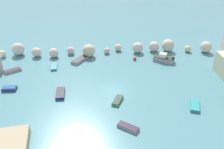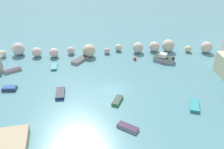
{
  "view_description": "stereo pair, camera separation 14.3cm",
  "coord_description": "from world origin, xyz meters",
  "px_view_note": "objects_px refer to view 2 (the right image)",
  "views": [
    {
      "loc": [
        -2.36,
        -33.6,
        21.58
      ],
      "look_at": [
        0.0,
        3.72,
        1.0
      ],
      "focal_mm": 38.48,
      "sensor_mm": 36.0,
      "label": 1
    },
    {
      "loc": [
        -2.21,
        -33.6,
        21.58
      ],
      "look_at": [
        0.0,
        3.72,
        1.0
      ],
      "focal_mm": 38.48,
      "sensor_mm": 36.0,
      "label": 2
    }
  ],
  "objects_px": {
    "moored_boat_1": "(164,59)",
    "channel_buoy": "(135,59)",
    "moored_boat_3": "(80,60)",
    "stone_dock": "(1,143)",
    "moored_boat_7": "(60,93)",
    "moored_boat_8": "(117,101)",
    "moored_boat_4": "(195,106)",
    "moored_boat_5": "(128,127)",
    "moored_boat_6": "(10,88)",
    "moored_boat_2": "(13,70)",
    "moored_boat_9": "(54,67)"
  },
  "relations": [
    {
      "from": "moored_boat_7",
      "to": "moored_boat_9",
      "type": "xyz_separation_m",
      "value": [
        -2.44,
        9.73,
        -0.06
      ]
    },
    {
      "from": "stone_dock",
      "to": "moored_boat_2",
      "type": "relative_size",
      "value": 1.84
    },
    {
      "from": "moored_boat_9",
      "to": "moored_boat_2",
      "type": "bearing_deg",
      "value": 92.95
    },
    {
      "from": "moored_boat_4",
      "to": "moored_boat_8",
      "type": "xyz_separation_m",
      "value": [
        -11.41,
        2.01,
        -0.0
      ]
    },
    {
      "from": "moored_boat_6",
      "to": "moored_boat_3",
      "type": "bearing_deg",
      "value": -136.38
    },
    {
      "from": "moored_boat_2",
      "to": "moored_boat_5",
      "type": "xyz_separation_m",
      "value": [
        20.04,
        -17.27,
        -0.0
      ]
    },
    {
      "from": "moored_boat_6",
      "to": "moored_boat_7",
      "type": "bearing_deg",
      "value": 167.4
    },
    {
      "from": "moored_boat_7",
      "to": "moored_boat_8",
      "type": "bearing_deg",
      "value": -109.25
    },
    {
      "from": "channel_buoy",
      "to": "moored_boat_2",
      "type": "xyz_separation_m",
      "value": [
        -24.01,
        -3.69,
        -0.12
      ]
    },
    {
      "from": "stone_dock",
      "to": "moored_boat_4",
      "type": "relative_size",
      "value": 1.83
    },
    {
      "from": "stone_dock",
      "to": "moored_boat_5",
      "type": "height_order",
      "value": "stone_dock"
    },
    {
      "from": "channel_buoy",
      "to": "moored_boat_3",
      "type": "relative_size",
      "value": 0.15
    },
    {
      "from": "moored_boat_7",
      "to": "moored_boat_8",
      "type": "distance_m",
      "value": 9.42
    },
    {
      "from": "moored_boat_1",
      "to": "moored_boat_8",
      "type": "relative_size",
      "value": 1.52
    },
    {
      "from": "moored_boat_4",
      "to": "moored_boat_8",
      "type": "relative_size",
      "value": 1.14
    },
    {
      "from": "moored_boat_5",
      "to": "channel_buoy",
      "type": "bearing_deg",
      "value": 115.36
    },
    {
      "from": "moored_boat_4",
      "to": "moored_boat_7",
      "type": "height_order",
      "value": "moored_boat_7"
    },
    {
      "from": "stone_dock",
      "to": "moored_boat_8",
      "type": "bearing_deg",
      "value": 30.48
    },
    {
      "from": "moored_boat_5",
      "to": "moored_boat_8",
      "type": "distance_m",
      "value": 6.24
    },
    {
      "from": "moored_boat_2",
      "to": "moored_boat_5",
      "type": "relative_size",
      "value": 1.11
    },
    {
      "from": "moored_boat_6",
      "to": "moored_boat_7",
      "type": "relative_size",
      "value": 0.67
    },
    {
      "from": "stone_dock",
      "to": "channel_buoy",
      "type": "bearing_deg",
      "value": 50.29
    },
    {
      "from": "channel_buoy",
      "to": "moored_boat_5",
      "type": "distance_m",
      "value": 21.33
    },
    {
      "from": "channel_buoy",
      "to": "moored_boat_2",
      "type": "relative_size",
      "value": 0.2
    },
    {
      "from": "moored_boat_2",
      "to": "moored_boat_6",
      "type": "distance_m",
      "value": 6.75
    },
    {
      "from": "moored_boat_2",
      "to": "moored_boat_8",
      "type": "relative_size",
      "value": 1.13
    },
    {
      "from": "moored_boat_1",
      "to": "moored_boat_3",
      "type": "relative_size",
      "value": 1.01
    },
    {
      "from": "moored_boat_3",
      "to": "moored_boat_7",
      "type": "relative_size",
      "value": 1.31
    },
    {
      "from": "stone_dock",
      "to": "moored_boat_3",
      "type": "distance_m",
      "value": 24.89
    },
    {
      "from": "moored_boat_4",
      "to": "moored_boat_6",
      "type": "relative_size",
      "value": 1.47
    },
    {
      "from": "moored_boat_2",
      "to": "moored_boat_9",
      "type": "xyz_separation_m",
      "value": [
        7.65,
        1.16,
        -0.03
      ]
    },
    {
      "from": "moored_boat_8",
      "to": "moored_boat_2",
      "type": "bearing_deg",
      "value": 83.2
    },
    {
      "from": "moored_boat_6",
      "to": "moored_boat_7",
      "type": "height_order",
      "value": "moored_boat_6"
    },
    {
      "from": "stone_dock",
      "to": "moored_boat_9",
      "type": "xyz_separation_m",
      "value": [
        3.04,
        20.82,
        -0.45
      ]
    },
    {
      "from": "moored_boat_6",
      "to": "moored_boat_8",
      "type": "height_order",
      "value": "moored_boat_6"
    },
    {
      "from": "moored_boat_3",
      "to": "stone_dock",
      "type": "bearing_deg",
      "value": -165.9
    },
    {
      "from": "stone_dock",
      "to": "moored_boat_7",
      "type": "bearing_deg",
      "value": 63.72
    },
    {
      "from": "moored_boat_7",
      "to": "moored_boat_9",
      "type": "relative_size",
      "value": 1.19
    },
    {
      "from": "moored_boat_4",
      "to": "moored_boat_9",
      "type": "bearing_deg",
      "value": 77.36
    },
    {
      "from": "moored_boat_2",
      "to": "moored_boat_4",
      "type": "distance_m",
      "value": 33.27
    },
    {
      "from": "moored_boat_3",
      "to": "moored_boat_4",
      "type": "xyz_separation_m",
      "value": [
        17.98,
        -17.02,
        -0.04
      ]
    },
    {
      "from": "moored_boat_3",
      "to": "channel_buoy",
      "type": "bearing_deg",
      "value": -58.32
    },
    {
      "from": "moored_boat_1",
      "to": "channel_buoy",
      "type": "bearing_deg",
      "value": 21.82
    },
    {
      "from": "channel_buoy",
      "to": "moored_boat_6",
      "type": "distance_m",
      "value": 24.78
    },
    {
      "from": "moored_boat_2",
      "to": "moored_boat_6",
      "type": "bearing_deg",
      "value": 70.39
    },
    {
      "from": "stone_dock",
      "to": "moored_boat_9",
      "type": "distance_m",
      "value": 21.04
    },
    {
      "from": "stone_dock",
      "to": "moored_boat_3",
      "type": "bearing_deg",
      "value": 71.3
    },
    {
      "from": "channel_buoy",
      "to": "moored_boat_8",
      "type": "distance_m",
      "value": 15.56
    },
    {
      "from": "channel_buoy",
      "to": "moored_boat_5",
      "type": "xyz_separation_m",
      "value": [
        -3.97,
        -20.96,
        -0.12
      ]
    },
    {
      "from": "channel_buoy",
      "to": "moored_boat_9",
      "type": "distance_m",
      "value": 16.55
    }
  ]
}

